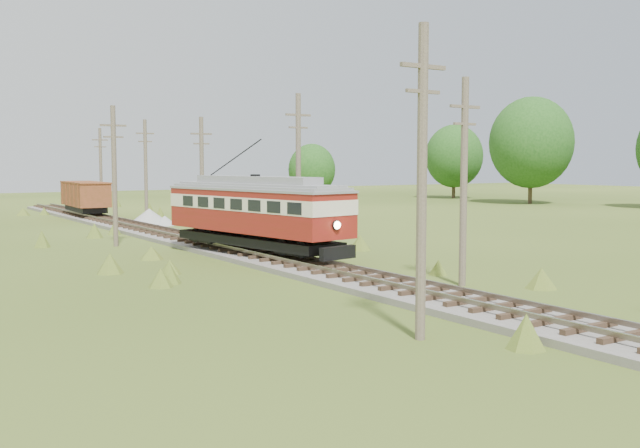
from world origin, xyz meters
TOP-DOWN VIEW (x-y plane):
  - railbed_main at (0.00, 34.00)m, footprint 3.60×96.00m
  - streetcar at (0.00, 30.12)m, footprint 4.90×12.87m
  - gondola at (0.00, 64.04)m, footprint 3.10×8.69m
  - gravel_pile at (2.65, 53.64)m, footprint 3.77×4.00m
  - utility_pole_r_2 at (3.30, 18.00)m, footprint 1.60×0.30m
  - utility_pole_r_3 at (3.20, 31.00)m, footprint 1.60×0.30m
  - utility_pole_r_4 at (3.00, 44.00)m, footprint 1.60×0.30m
  - utility_pole_r_5 at (3.40, 57.00)m, footprint 1.60×0.30m
  - utility_pole_r_6 at (3.20, 70.00)m, footprint 1.60×0.30m
  - utility_pole_l_a at (-4.20, 12.00)m, footprint 1.60×0.30m
  - utility_pole_l_b at (-4.50, 40.00)m, footprint 1.60×0.30m
  - tree_right_4 at (54.00, 58.00)m, footprint 10.50×10.50m
  - tree_right_5 at (56.00, 74.00)m, footprint 8.40×8.40m
  - tree_mid_b at (30.00, 72.00)m, footprint 5.88×5.88m

SIDE VIEW (x-z plane):
  - railbed_main at x=0.00m, z-range -0.09..0.48m
  - gravel_pile at x=2.65m, z-range -0.04..1.33m
  - gondola at x=0.00m, z-range 0.68..3.53m
  - streetcar at x=0.00m, z-range -0.22..5.60m
  - utility_pole_r_4 at x=3.00m, z-range 0.12..8.52m
  - tree_mid_b at x=30.00m, z-range 0.54..8.12m
  - utility_pole_r_2 at x=3.30m, z-range 0.12..8.72m
  - utility_pole_l_b at x=-4.50m, z-range 0.12..8.72m
  - utility_pole_r_6 at x=3.20m, z-range 0.12..8.82m
  - utility_pole_r_5 at x=3.40m, z-range 0.13..9.03m
  - utility_pole_r_3 at x=3.20m, z-range 0.13..9.13m
  - utility_pole_l_a at x=-4.20m, z-range 0.13..9.13m
  - tree_right_5 at x=56.00m, z-range 0.78..11.60m
  - tree_right_4 at x=54.00m, z-range 0.98..14.51m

